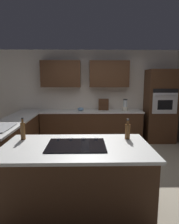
{
  "coord_description": "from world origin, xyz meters",
  "views": [
    {
      "loc": [
        0.26,
        3.68,
        1.75
      ],
      "look_at": [
        0.16,
        -1.06,
        0.97
      ],
      "focal_mm": 31.16,
      "sensor_mm": 36.0,
      "label": 1
    }
  ],
  "objects_px": {
    "blender": "(125,106)",
    "oil_bottle": "(23,130)",
    "mixing_bowl": "(81,109)",
    "spice_rack": "(104,104)",
    "wall_oven": "(160,106)",
    "second_bottle": "(127,131)",
    "cooktop": "(76,145)"
  },
  "relations": [
    {
      "from": "blender",
      "to": "oil_bottle",
      "type": "height_order",
      "value": "blender"
    },
    {
      "from": "mixing_bowl",
      "to": "spice_rack",
      "type": "distance_m",
      "value": 0.67
    },
    {
      "from": "wall_oven",
      "to": "second_bottle",
      "type": "relative_size",
      "value": 6.86
    },
    {
      "from": "wall_oven",
      "to": "oil_bottle",
      "type": "bearing_deg",
      "value": 41.4
    },
    {
      "from": "cooktop",
      "to": "mixing_bowl",
      "type": "height_order",
      "value": "mixing_bowl"
    },
    {
      "from": "cooktop",
      "to": "second_bottle",
      "type": "bearing_deg",
      "value": -159.14
    },
    {
      "from": "wall_oven",
      "to": "mixing_bowl",
      "type": "bearing_deg",
      "value": 0.57
    },
    {
      "from": "mixing_bowl",
      "to": "oil_bottle",
      "type": "relative_size",
      "value": 0.55
    },
    {
      "from": "cooktop",
      "to": "oil_bottle",
      "type": "height_order",
      "value": "oil_bottle"
    },
    {
      "from": "mixing_bowl",
      "to": "second_bottle",
      "type": "height_order",
      "value": "second_bottle"
    },
    {
      "from": "second_bottle",
      "to": "oil_bottle",
      "type": "bearing_deg",
      "value": -0.31
    },
    {
      "from": "cooktop",
      "to": "spice_rack",
      "type": "distance_m",
      "value": 3.1
    },
    {
      "from": "cooktop",
      "to": "spice_rack",
      "type": "xyz_separation_m",
      "value": [
        -0.64,
        -3.03,
        0.15
      ]
    },
    {
      "from": "spice_rack",
      "to": "oil_bottle",
      "type": "height_order",
      "value": "same"
    },
    {
      "from": "cooktop",
      "to": "oil_bottle",
      "type": "bearing_deg",
      "value": -20.15
    },
    {
      "from": "blender",
      "to": "second_bottle",
      "type": "bearing_deg",
      "value": 79.23
    },
    {
      "from": "spice_rack",
      "to": "oil_bottle",
      "type": "relative_size",
      "value": 1.0
    },
    {
      "from": "cooktop",
      "to": "blender",
      "type": "distance_m",
      "value": 3.18
    },
    {
      "from": "mixing_bowl",
      "to": "second_bottle",
      "type": "bearing_deg",
      "value": 105.76
    },
    {
      "from": "blender",
      "to": "spice_rack",
      "type": "bearing_deg",
      "value": -10.09
    },
    {
      "from": "cooktop",
      "to": "wall_oven",
      "type": "bearing_deg",
      "value": -127.18
    },
    {
      "from": "blender",
      "to": "mixing_bowl",
      "type": "height_order",
      "value": "blender"
    },
    {
      "from": "wall_oven",
      "to": "mixing_bowl",
      "type": "xyz_separation_m",
      "value": [
        2.25,
        0.02,
        -0.07
      ]
    },
    {
      "from": "cooktop",
      "to": "oil_bottle",
      "type": "relative_size",
      "value": 2.35
    },
    {
      "from": "blender",
      "to": "mixing_bowl",
      "type": "distance_m",
      "value": 1.25
    },
    {
      "from": "spice_rack",
      "to": "second_bottle",
      "type": "relative_size",
      "value": 1.09
    },
    {
      "from": "mixing_bowl",
      "to": "blender",
      "type": "bearing_deg",
      "value": 180.0
    },
    {
      "from": "blender",
      "to": "second_bottle",
      "type": "height_order",
      "value": "blender"
    },
    {
      "from": "blender",
      "to": "spice_rack",
      "type": "distance_m",
      "value": 0.61
    },
    {
      "from": "mixing_bowl",
      "to": "second_bottle",
      "type": "xyz_separation_m",
      "value": [
        -0.75,
        2.65,
        0.07
      ]
    },
    {
      "from": "oil_bottle",
      "to": "wall_oven",
      "type": "bearing_deg",
      "value": -138.6
    },
    {
      "from": "blender",
      "to": "oil_bottle",
      "type": "relative_size",
      "value": 1.01
    }
  ]
}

